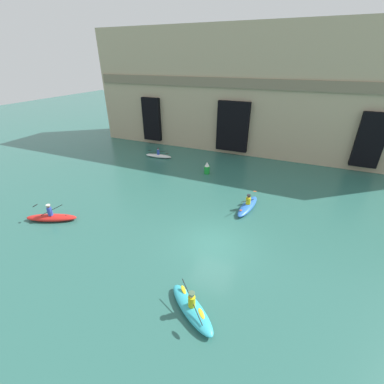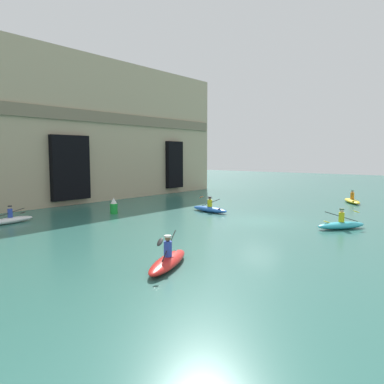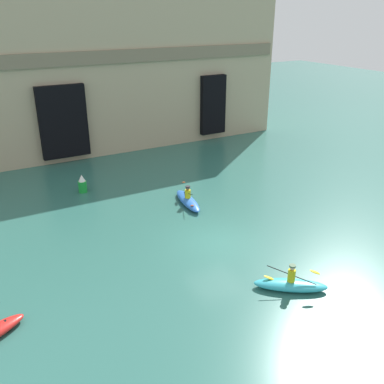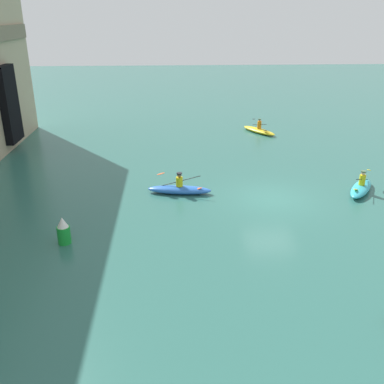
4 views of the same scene
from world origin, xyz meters
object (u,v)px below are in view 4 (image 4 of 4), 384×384
object	(u,v)px
kayak_cyan	(361,188)
marker_buoy	(64,231)
kayak_blue	(179,189)
kayak_yellow	(259,130)

from	to	relation	value
kayak_cyan	marker_buoy	size ratio (longest dim) A/B	2.53
kayak_blue	marker_buoy	xyz separation A→B (m)	(-4.87, 4.74, 0.29)
kayak_cyan	marker_buoy	xyz separation A→B (m)	(-4.54, 14.08, 0.29)
marker_buoy	kayak_yellow	bearing A→B (deg)	-34.03
kayak_blue	marker_buoy	size ratio (longest dim) A/B	2.92
kayak_cyan	marker_buoy	bearing A→B (deg)	-37.00
kayak_blue	marker_buoy	bearing A→B (deg)	-126.10
kayak_cyan	kayak_blue	bearing A→B (deg)	-56.91
kayak_blue	kayak_cyan	size ratio (longest dim) A/B	1.15
kayak_blue	kayak_yellow	size ratio (longest dim) A/B	1.03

